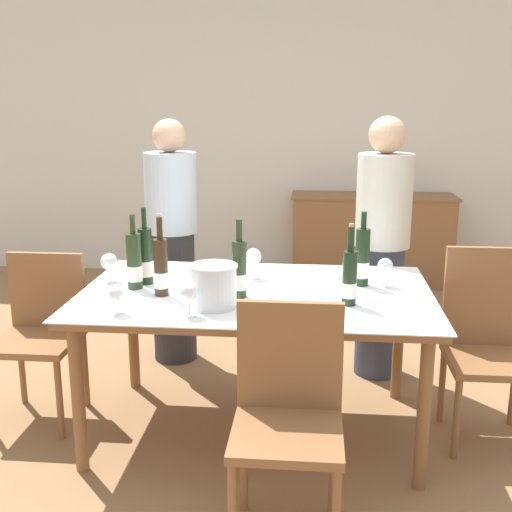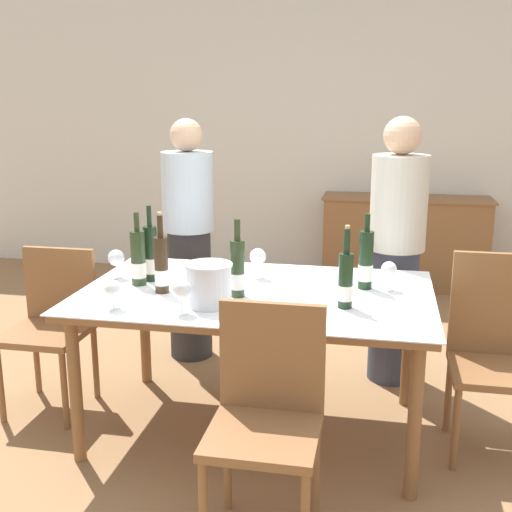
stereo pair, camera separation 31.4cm
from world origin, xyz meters
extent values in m
plane|color=olive|center=(0.00, 0.00, 0.00)|extent=(12.00, 12.00, 0.00)
cube|color=silver|center=(0.00, 3.14, 1.40)|extent=(8.00, 0.10, 2.80)
cube|color=brown|center=(0.81, 2.85, 0.40)|extent=(1.45, 0.44, 0.81)
cube|color=brown|center=(0.81, 2.85, 0.82)|extent=(1.49, 0.46, 0.02)
cylinder|color=brown|center=(-0.77, -0.45, 0.36)|extent=(0.06, 0.06, 0.72)
cylinder|color=brown|center=(0.77, -0.45, 0.36)|extent=(0.06, 0.06, 0.72)
cylinder|color=brown|center=(-0.77, 0.45, 0.36)|extent=(0.06, 0.06, 0.72)
cylinder|color=brown|center=(0.77, 0.45, 0.36)|extent=(0.06, 0.06, 0.72)
cube|color=brown|center=(0.00, 0.00, 0.74)|extent=(1.71, 1.06, 0.04)
cube|color=white|center=(0.00, 0.00, 0.76)|extent=(1.74, 1.09, 0.01)
cylinder|color=silver|center=(-0.17, -0.26, 0.86)|extent=(0.21, 0.21, 0.20)
cylinder|color=silver|center=(-0.17, -0.26, 0.96)|extent=(0.22, 0.22, 0.01)
cylinder|color=#332314|center=(-0.45, -0.11, 0.90)|extent=(0.07, 0.07, 0.28)
cylinder|color=white|center=(-0.45, -0.11, 0.84)|extent=(0.07, 0.07, 0.08)
cylinder|color=#332314|center=(-0.45, -0.11, 1.09)|extent=(0.03, 0.03, 0.11)
cylinder|color=tan|center=(-0.45, -0.11, 1.16)|extent=(0.02, 0.02, 0.02)
cylinder|color=#28381E|center=(-0.07, -0.10, 0.90)|extent=(0.07, 0.07, 0.28)
cylinder|color=white|center=(-0.07, -0.10, 0.84)|extent=(0.07, 0.07, 0.08)
cylinder|color=#28381E|center=(-0.07, -0.10, 1.09)|extent=(0.03, 0.03, 0.10)
cylinder|color=black|center=(-0.58, 0.08, 0.91)|extent=(0.07, 0.07, 0.29)
cylinder|color=silver|center=(-0.58, 0.08, 0.84)|extent=(0.07, 0.07, 0.08)
cylinder|color=black|center=(-0.58, 0.08, 1.11)|extent=(0.03, 0.03, 0.11)
cylinder|color=#28381E|center=(-0.61, -0.01, 0.90)|extent=(0.08, 0.08, 0.28)
cylinder|color=white|center=(-0.61, -0.01, 0.84)|extent=(0.08, 0.08, 0.08)
cylinder|color=#28381E|center=(-0.61, -0.01, 1.09)|extent=(0.03, 0.03, 0.10)
cylinder|color=black|center=(0.45, -0.17, 0.89)|extent=(0.07, 0.07, 0.25)
cylinder|color=white|center=(0.45, -0.17, 0.83)|extent=(0.07, 0.07, 0.07)
cylinder|color=black|center=(0.45, -0.17, 1.07)|extent=(0.03, 0.03, 0.11)
cylinder|color=tan|center=(0.45, -0.17, 1.14)|extent=(0.02, 0.02, 0.02)
cylinder|color=black|center=(0.53, 0.16, 0.91)|extent=(0.07, 0.07, 0.29)
cylinder|color=white|center=(0.53, 0.16, 0.84)|extent=(0.07, 0.07, 0.08)
cylinder|color=black|center=(0.53, 0.16, 1.10)|extent=(0.03, 0.03, 0.09)
cylinder|color=white|center=(-0.78, 0.09, 0.76)|extent=(0.07, 0.07, 0.00)
cylinder|color=white|center=(-0.78, 0.09, 0.80)|extent=(0.01, 0.01, 0.08)
sphere|color=white|center=(-0.78, 0.09, 0.87)|extent=(0.09, 0.09, 0.09)
cylinder|color=white|center=(-0.26, -0.40, 0.76)|extent=(0.07, 0.07, 0.00)
cylinder|color=white|center=(-0.26, -0.40, 0.81)|extent=(0.01, 0.01, 0.08)
sphere|color=white|center=(-0.26, -0.40, 0.88)|extent=(0.08, 0.08, 0.08)
cylinder|color=white|center=(-0.04, 0.23, 0.76)|extent=(0.07, 0.07, 0.00)
cylinder|color=white|center=(-0.04, 0.23, 0.81)|extent=(0.01, 0.01, 0.08)
sphere|color=white|center=(-0.04, 0.23, 0.88)|extent=(0.09, 0.09, 0.09)
cylinder|color=white|center=(0.64, 0.14, 0.76)|extent=(0.06, 0.06, 0.00)
cylinder|color=white|center=(0.64, 0.14, 0.80)|extent=(0.01, 0.01, 0.08)
sphere|color=white|center=(0.64, 0.14, 0.87)|extent=(0.08, 0.08, 0.08)
cylinder|color=white|center=(-0.58, -0.40, 0.76)|extent=(0.07, 0.07, 0.00)
cylinder|color=white|center=(-0.58, -0.40, 0.80)|extent=(0.01, 0.01, 0.06)
sphere|color=white|center=(-0.58, -0.40, 0.86)|extent=(0.08, 0.08, 0.08)
cylinder|color=brown|center=(-0.98, -0.18, 0.22)|extent=(0.03, 0.03, 0.43)
cylinder|color=brown|center=(-1.35, 0.18, 0.22)|extent=(0.03, 0.03, 0.43)
cylinder|color=brown|center=(-0.98, 0.18, 0.22)|extent=(0.03, 0.03, 0.43)
cube|color=brown|center=(-1.16, 0.00, 0.45)|extent=(0.42, 0.42, 0.04)
cube|color=brown|center=(-1.16, 0.19, 0.68)|extent=(0.42, 0.04, 0.42)
cylinder|color=brown|center=(0.01, -0.67, 0.22)|extent=(0.03, 0.03, 0.45)
cylinder|color=brown|center=(0.38, -0.67, 0.22)|extent=(0.03, 0.03, 0.45)
cube|color=brown|center=(0.20, -0.86, 0.47)|extent=(0.42, 0.42, 0.04)
cube|color=brown|center=(0.20, -0.67, 0.71)|extent=(0.42, 0.04, 0.44)
cylinder|color=brown|center=(0.98, -0.18, 0.21)|extent=(0.03, 0.03, 0.41)
cylinder|color=brown|center=(0.98, 0.18, 0.21)|extent=(0.03, 0.03, 0.41)
cube|color=brown|center=(1.16, 0.00, 0.43)|extent=(0.42, 0.42, 0.04)
cube|color=brown|center=(1.16, 0.19, 0.71)|extent=(0.42, 0.04, 0.52)
cylinder|color=#2D2D33|center=(-0.62, 0.91, 0.43)|extent=(0.28, 0.28, 0.86)
cylinder|color=silver|center=(-0.62, 0.91, 1.11)|extent=(0.33, 0.33, 0.50)
sphere|color=#DBAD89|center=(-0.62, 0.91, 1.47)|extent=(0.21, 0.21, 0.21)
cylinder|color=#383F56|center=(0.69, 0.79, 0.41)|extent=(0.28, 0.28, 0.82)
cylinder|color=beige|center=(0.69, 0.79, 1.10)|extent=(0.33, 0.33, 0.55)
sphere|color=#DBAD89|center=(0.69, 0.79, 1.49)|extent=(0.22, 0.22, 0.22)
camera|label=1|loc=(0.28, -3.04, 1.70)|focal=45.00mm
camera|label=2|loc=(0.60, -3.00, 1.70)|focal=45.00mm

